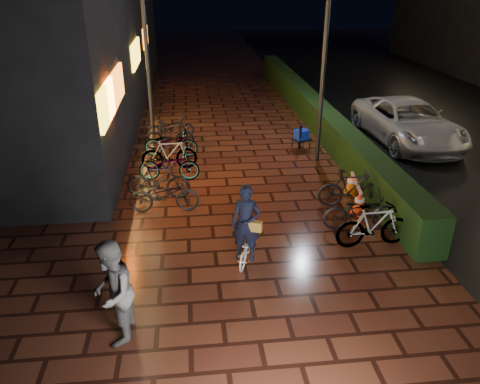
{
  "coord_description": "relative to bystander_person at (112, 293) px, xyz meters",
  "views": [
    {
      "loc": [
        -1.51,
        -9.61,
        5.42
      ],
      "look_at": [
        -0.51,
        -0.52,
        1.1
      ],
      "focal_mm": 35.0,
      "sensor_mm": 36.0,
      "label": 1
    }
  ],
  "objects": [
    {
      "name": "cyclist",
      "position": [
        2.35,
        1.98,
        -0.25
      ],
      "size": [
        0.82,
        1.28,
        1.73
      ],
      "color": "white",
      "rests_on": "ground"
    },
    {
      "name": "hedge",
      "position": [
        6.14,
        11.53,
        -0.4
      ],
      "size": [
        0.7,
        20.0,
        1.0
      ],
      "primitive_type": "cube",
      "color": "black",
      "rests_on": "ground"
    },
    {
      "name": "parked_bikes_hedge",
      "position": [
        5.16,
        3.17,
        -0.41
      ],
      "size": [
        1.88,
        2.5,
        1.0
      ],
      "color": "black",
      "rests_on": "ground"
    },
    {
      "name": "traffic_barrier",
      "position": [
        5.44,
        4.32,
        -0.59
      ],
      "size": [
        0.57,
        1.53,
        0.62
      ],
      "color": "#FF3A0D",
      "rests_on": "ground"
    },
    {
      "name": "lamp_post_hedge",
      "position": [
        5.26,
        7.39,
        1.98
      ],
      "size": [
        0.5,
        0.15,
        5.22
      ],
      "color": "black",
      "rests_on": "ground"
    },
    {
      "name": "bystander_person",
      "position": [
        0.0,
        0.0,
        0.0
      ],
      "size": [
        0.73,
        0.91,
        1.79
      ],
      "primitive_type": "imported",
      "rotation": [
        0.0,
        0.0,
        -1.64
      ],
      "color": "#555557",
      "rests_on": "ground"
    },
    {
      "name": "lamp_post_sf",
      "position": [
        -0.05,
        10.81,
        2.04
      ],
      "size": [
        0.51,
        0.16,
        5.34
      ],
      "color": "black",
      "rests_on": "ground"
    },
    {
      "name": "van",
      "position": [
        8.81,
        8.82,
        -0.18
      ],
      "size": [
        2.61,
        5.24,
        1.43
      ],
      "primitive_type": "imported",
      "rotation": [
        0.0,
        0.0,
        0.05
      ],
      "color": "#AAAAAF",
      "rests_on": "ground"
    },
    {
      "name": "parked_bikes_storefront",
      "position": [
        0.61,
        7.21,
        -0.43
      ],
      "size": [
        2.0,
        6.28,
        1.0
      ],
      "color": "black",
      "rests_on": "ground"
    },
    {
      "name": "ground",
      "position": [
        2.84,
        3.53,
        -0.9
      ],
      "size": [
        80.0,
        80.0,
        0.0
      ],
      "primitive_type": "plane",
      "color": "#381911",
      "rests_on": "ground"
    },
    {
      "name": "cart_assembly",
      "position": [
        4.94,
        8.28,
        -0.36
      ],
      "size": [
        0.68,
        0.73,
        1.05
      ],
      "color": "black",
      "rests_on": "ground"
    }
  ]
}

